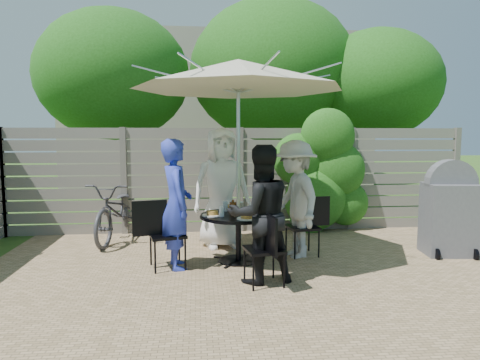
{
  "coord_description": "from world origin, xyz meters",
  "views": [
    {
      "loc": [
        -0.74,
        -4.43,
        1.71
      ],
      "look_at": [
        -0.16,
        1.38,
        1.1
      ],
      "focal_mm": 32.0,
      "sensor_mm": 36.0,
      "label": 1
    }
  ],
  "objects": [
    {
      "name": "chair_back",
      "position": [
        -0.41,
        2.12,
        0.27
      ],
      "size": [
        0.47,
        0.67,
        0.89
      ],
      "rotation": [
        0.0,
        0.0,
        4.81
      ],
      "color": "black",
      "rests_on": "ground"
    },
    {
      "name": "chair_left",
      "position": [
        -1.15,
        0.97,
        0.27
      ],
      "size": [
        0.69,
        0.53,
        0.9
      ],
      "rotation": [
        0.0,
        0.0,
        6.53
      ],
      "color": "black",
      "rests_on": "ground"
    },
    {
      "name": "glass_back",
      "position": [
        -0.37,
        1.41,
        0.73
      ],
      "size": [
        0.07,
        0.07,
        0.14
      ],
      "primitive_type": "cylinder",
      "color": "silver",
      "rests_on": "patio_table"
    },
    {
      "name": "glass_front",
      "position": [
        -0.05,
        0.94,
        0.73
      ],
      "size": [
        0.07,
        0.07,
        0.14
      ],
      "primitive_type": "cylinder",
      "color": "silver",
      "rests_on": "patio_table"
    },
    {
      "name": "plate_back",
      "position": [
        -0.28,
        1.53,
        0.69
      ],
      "size": [
        0.26,
        0.26,
        0.06
      ],
      "color": "white",
      "rests_on": "patio_table"
    },
    {
      "name": "plate_front",
      "position": [
        -0.13,
        0.82,
        0.69
      ],
      "size": [
        0.26,
        0.26,
        0.06
      ],
      "color": "white",
      "rests_on": "patio_table"
    },
    {
      "name": "plate_left",
      "position": [
        -0.56,
        1.1,
        0.69
      ],
      "size": [
        0.26,
        0.26,
        0.06
      ],
      "color": "white",
      "rests_on": "patio_table"
    },
    {
      "name": "glass_left",
      "position": [
        -0.44,
        1.02,
        0.73
      ],
      "size": [
        0.07,
        0.07,
        0.14
      ],
      "primitive_type": "cylinder",
      "color": "silver",
      "rests_on": "patio_table"
    },
    {
      "name": "plate_right",
      "position": [
        0.14,
        1.25,
        0.69
      ],
      "size": [
        0.26,
        0.26,
        0.06
      ],
      "color": "white",
      "rests_on": "patio_table"
    },
    {
      "name": "person_left",
      "position": [
        -1.02,
        1.0,
        0.83
      ],
      "size": [
        0.52,
        0.68,
        1.67
      ],
      "primitive_type": "imported",
      "rotation": [
        0.0,
        0.0,
        8.07
      ],
      "color": "#2B3BBE",
      "rests_on": "ground"
    },
    {
      "name": "person_front",
      "position": [
        -0.03,
        0.36,
        0.8
      ],
      "size": [
        0.89,
        0.76,
        1.61
      ],
      "primitive_type": "imported",
      "rotation": [
        0.0,
        0.0,
        3.36
      ],
      "color": "black",
      "rests_on": "ground"
    },
    {
      "name": "coffee_cup",
      "position": [
        -0.16,
        1.41,
        0.72
      ],
      "size": [
        0.08,
        0.08,
        0.12
      ],
      "primitive_type": "cylinder",
      "color": "#C6B293",
      "rests_on": "patio_table"
    },
    {
      "name": "chair_right",
      "position": [
        0.73,
        1.38,
        0.26
      ],
      "size": [
        0.64,
        0.46,
        0.85
      ],
      "rotation": [
        0.0,
        0.0,
        3.28
      ],
      "color": "black",
      "rests_on": "ground"
    },
    {
      "name": "patio_table",
      "position": [
        -0.21,
        1.18,
        0.46
      ],
      "size": [
        1.2,
        1.2,
        0.66
      ],
      "rotation": [
        0.0,
        0.0,
        0.22
      ],
      "color": "black",
      "rests_on": "ground"
    },
    {
      "name": "chair_front",
      "position": [
        -0.0,
        0.23,
        0.26
      ],
      "size": [
        0.47,
        0.65,
        0.86
      ],
      "rotation": [
        0.0,
        0.0,
        1.73
      ],
      "color": "black",
      "rests_on": "ground"
    },
    {
      "name": "person_right",
      "position": [
        0.6,
        1.35,
        0.82
      ],
      "size": [
        0.83,
        1.17,
        1.65
      ],
      "primitive_type": "imported",
      "rotation": [
        0.0,
        0.0,
        4.93
      ],
      "color": "#BAB8B5",
      "rests_on": "ground"
    },
    {
      "name": "syrup_jug",
      "position": [
        -0.28,
        1.21,
        0.74
      ],
      "size": [
        0.09,
        0.09,
        0.16
      ],
      "primitive_type": "cylinder",
      "color": "#59280C",
      "rests_on": "patio_table"
    },
    {
      "name": "umbrella",
      "position": [
        -0.21,
        1.18,
        2.49
      ],
      "size": [
        3.3,
        3.3,
        2.69
      ],
      "rotation": [
        0.0,
        0.0,
        0.22
      ],
      "color": "silver",
      "rests_on": "ground"
    },
    {
      "name": "person_back",
      "position": [
        -0.39,
        1.99,
        0.91
      ],
      "size": [
        1.0,
        0.76,
        1.83
      ],
      "primitive_type": "imported",
      "rotation": [
        0.0,
        0.0,
        6.5
      ],
      "color": "white",
      "rests_on": "ground"
    },
    {
      "name": "backyard_envelope",
      "position": [
        0.09,
        10.29,
        2.61
      ],
      "size": [
        60.0,
        60.0,
        5.0
      ],
      "color": "#305219",
      "rests_on": "ground"
    },
    {
      "name": "bbq_grill",
      "position": [
        2.81,
        1.22,
        0.63
      ],
      "size": [
        0.73,
        0.6,
        1.37
      ],
      "rotation": [
        0.0,
        0.0,
        -0.13
      ],
      "color": "#5B5B60",
      "rests_on": "ground"
    },
    {
      "name": "bicycle",
      "position": [
        -2.03,
        2.6,
        0.48
      ],
      "size": [
        0.95,
        1.93,
        0.97
      ],
      "primitive_type": "imported",
      "rotation": [
        0.0,
        0.0,
        -0.17
      ],
      "color": "#333338",
      "rests_on": "ground"
    }
  ]
}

